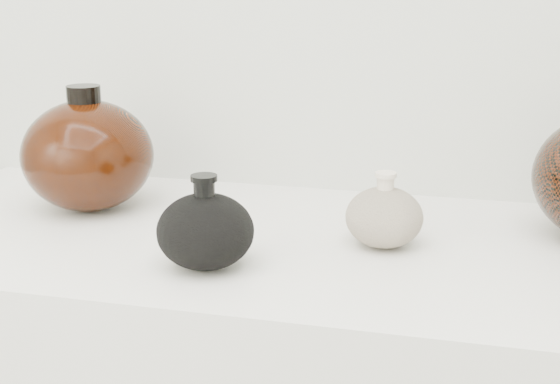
# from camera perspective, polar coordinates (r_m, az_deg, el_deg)

# --- Properties ---
(black_gourd_vase) EXTENTS (0.12, 0.12, 0.12)m
(black_gourd_vase) POSITION_cam_1_polar(r_m,az_deg,el_deg) (0.94, -5.48, -2.82)
(black_gourd_vase) COLOR black
(black_gourd_vase) RESTS_ON display_counter
(cream_gourd_vase) EXTENTS (0.11, 0.11, 0.10)m
(cream_gourd_vase) POSITION_cam_1_polar(r_m,az_deg,el_deg) (1.02, 7.63, -1.79)
(cream_gourd_vase) COLOR beige
(cream_gourd_vase) RESTS_ON display_counter
(left_round_pot) EXTENTS (0.25, 0.25, 0.19)m
(left_round_pot) POSITION_cam_1_polar(r_m,az_deg,el_deg) (1.19, -13.88, 2.66)
(left_round_pot) COLOR black
(left_round_pot) RESTS_ON display_counter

